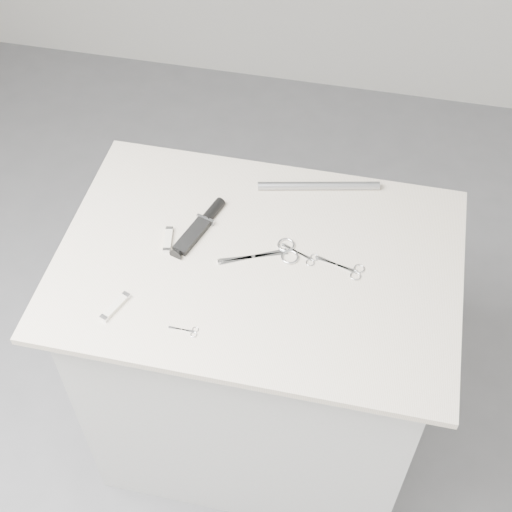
% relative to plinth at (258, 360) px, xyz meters
% --- Properties ---
extents(ground, '(4.00, 4.00, 0.01)m').
position_rel_plinth_xyz_m(ground, '(0.00, 0.00, -0.46)').
color(ground, slate).
rests_on(ground, ground).
extents(plinth, '(0.90, 0.60, 0.90)m').
position_rel_plinth_xyz_m(plinth, '(0.00, 0.00, 0.00)').
color(plinth, beige).
rests_on(plinth, ground).
extents(display_board, '(1.00, 0.70, 0.02)m').
position_rel_plinth_xyz_m(display_board, '(0.00, 0.00, 0.46)').
color(display_board, beige).
rests_on(display_board, plinth).
extents(large_shears, '(0.20, 0.12, 0.01)m').
position_rel_plinth_xyz_m(large_shears, '(0.04, 0.03, 0.47)').
color(large_shears, silver).
rests_on(large_shears, display_board).
extents(embroidery_scissors_a, '(0.12, 0.06, 0.00)m').
position_rel_plinth_xyz_m(embroidery_scissors_a, '(0.22, 0.02, 0.47)').
color(embroidery_scissors_a, silver).
rests_on(embroidery_scissors_a, display_board).
extents(embroidery_scissors_b, '(0.10, 0.06, 0.00)m').
position_rel_plinth_xyz_m(embroidery_scissors_b, '(0.11, 0.03, 0.47)').
color(embroidery_scissors_b, silver).
rests_on(embroidery_scissors_b, display_board).
extents(tiny_scissors, '(0.07, 0.03, 0.00)m').
position_rel_plinth_xyz_m(tiny_scissors, '(-0.11, -0.24, 0.47)').
color(tiny_scissors, silver).
rests_on(tiny_scissors, display_board).
extents(sheathed_knife, '(0.09, 0.20, 0.03)m').
position_rel_plinth_xyz_m(sheathed_knife, '(-0.17, 0.08, 0.48)').
color(sheathed_knife, black).
rests_on(sheathed_knife, display_board).
extents(pocket_knife_a, '(0.05, 0.09, 0.01)m').
position_rel_plinth_xyz_m(pocket_knife_a, '(-0.30, -0.22, 0.48)').
color(pocket_knife_a, beige).
rests_on(pocket_knife_a, display_board).
extents(pocket_knife_b, '(0.03, 0.08, 0.01)m').
position_rel_plinth_xyz_m(pocket_knife_b, '(-0.24, 0.01, 0.48)').
color(pocket_knife_b, beige).
rests_on(pocket_knife_b, display_board).
extents(metal_rail, '(0.33, 0.09, 0.02)m').
position_rel_plinth_xyz_m(metal_rail, '(0.11, 0.28, 0.48)').
color(metal_rail, '#96989E').
rests_on(metal_rail, display_board).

